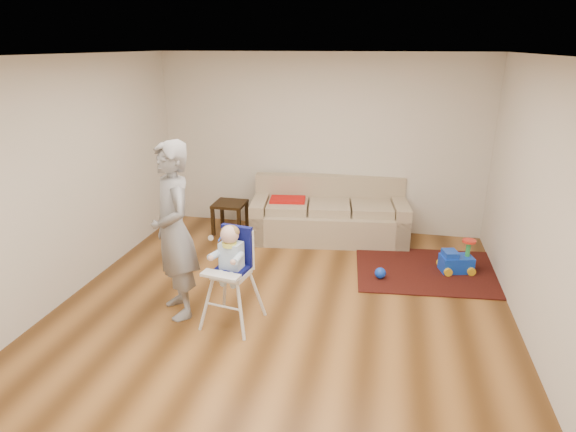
% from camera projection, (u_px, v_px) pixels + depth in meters
% --- Properties ---
extents(ground, '(5.50, 5.50, 0.00)m').
position_uv_depth(ground, '(280.00, 313.00, 5.30)').
color(ground, '#4F2E12').
rests_on(ground, ground).
extents(room_envelope, '(5.04, 5.52, 2.72)m').
position_uv_depth(room_envelope, '(290.00, 135.00, 5.15)').
color(room_envelope, beige).
rests_on(room_envelope, ground).
extents(sofa, '(2.40, 1.23, 0.89)m').
position_uv_depth(sofa, '(329.00, 210.00, 7.22)').
color(sofa, tan).
rests_on(sofa, ground).
extents(side_table, '(0.48, 0.48, 0.48)m').
position_uv_depth(side_table, '(230.00, 217.00, 7.53)').
color(side_table, black).
rests_on(side_table, ground).
extents(area_rug, '(1.96, 1.54, 0.01)m').
position_uv_depth(area_rug, '(428.00, 271.00, 6.28)').
color(area_rug, black).
rests_on(area_rug, ground).
extents(ride_on_toy, '(0.46, 0.38, 0.44)m').
position_uv_depth(ride_on_toy, '(457.00, 256.00, 6.18)').
color(ride_on_toy, blue).
rests_on(ride_on_toy, area_rug).
extents(toy_ball, '(0.14, 0.14, 0.14)m').
position_uv_depth(toy_ball, '(380.00, 273.00, 6.04)').
color(toy_ball, blue).
rests_on(toy_ball, area_rug).
extents(high_chair, '(0.59, 0.59, 1.11)m').
position_uv_depth(high_chair, '(232.00, 277.00, 4.95)').
color(high_chair, silver).
rests_on(high_chair, ground).
extents(adult, '(0.80, 0.83, 1.91)m').
position_uv_depth(adult, '(174.00, 231.00, 5.02)').
color(adult, gray).
rests_on(adult, ground).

